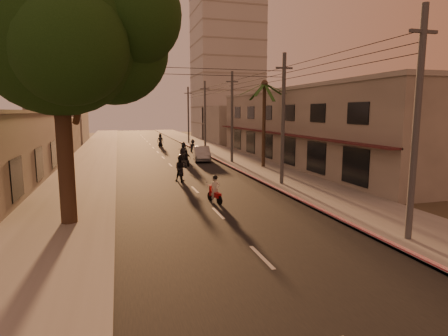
{
  "coord_description": "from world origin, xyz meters",
  "views": [
    {
      "loc": [
        -4.69,
        -15.74,
        5.09
      ],
      "look_at": [
        1.39,
        5.84,
        1.71
      ],
      "focal_mm": 30.0,
      "sensor_mm": 36.0,
      "label": 1
    }
  ],
  "objects_px": {
    "scooter_far_a": "(184,152)",
    "parked_car": "(202,154)",
    "scooter_far_b": "(193,147)",
    "scooter_far_c": "(160,141)",
    "palm_tree": "(264,88)",
    "scooter_mid_a": "(181,169)",
    "scooter_red": "(215,191)",
    "broadleaf_tree": "(68,32)",
    "scooter_mid_b": "(186,159)"
  },
  "relations": [
    {
      "from": "scooter_far_a",
      "to": "parked_car",
      "type": "relative_size",
      "value": 0.41
    },
    {
      "from": "scooter_far_b",
      "to": "scooter_far_c",
      "type": "bearing_deg",
      "value": 102.78
    },
    {
      "from": "palm_tree",
      "to": "parked_car",
      "type": "distance_m",
      "value": 10.0
    },
    {
      "from": "scooter_mid_a",
      "to": "scooter_far_c",
      "type": "distance_m",
      "value": 28.14
    },
    {
      "from": "palm_tree",
      "to": "scooter_red",
      "type": "relative_size",
      "value": 5.12
    },
    {
      "from": "scooter_mid_a",
      "to": "scooter_far_c",
      "type": "xyz_separation_m",
      "value": [
        1.52,
        28.1,
        -0.0
      ]
    },
    {
      "from": "palm_tree",
      "to": "parked_car",
      "type": "bearing_deg",
      "value": 124.99
    },
    {
      "from": "broadleaf_tree",
      "to": "scooter_mid_b",
      "type": "xyz_separation_m",
      "value": [
        7.96,
        16.73,
        -7.77
      ]
    },
    {
      "from": "scooter_far_b",
      "to": "scooter_far_c",
      "type": "height_order",
      "value": "scooter_far_c"
    },
    {
      "from": "palm_tree",
      "to": "scooter_mid_a",
      "type": "height_order",
      "value": "palm_tree"
    },
    {
      "from": "scooter_mid_a",
      "to": "scooter_far_c",
      "type": "height_order",
      "value": "scooter_mid_a"
    },
    {
      "from": "scooter_red",
      "to": "scooter_far_b",
      "type": "bearing_deg",
      "value": 67.65
    },
    {
      "from": "broadleaf_tree",
      "to": "palm_tree",
      "type": "distance_m",
      "value": 20.18
    },
    {
      "from": "scooter_mid_a",
      "to": "scooter_far_a",
      "type": "bearing_deg",
      "value": 86.12
    },
    {
      "from": "scooter_mid_a",
      "to": "parked_car",
      "type": "height_order",
      "value": "scooter_mid_a"
    },
    {
      "from": "palm_tree",
      "to": "scooter_far_c",
      "type": "distance_m",
      "value": 25.28
    },
    {
      "from": "scooter_red",
      "to": "palm_tree",
      "type": "bearing_deg",
      "value": 43.2
    },
    {
      "from": "broadleaf_tree",
      "to": "parked_car",
      "type": "height_order",
      "value": "broadleaf_tree"
    },
    {
      "from": "scooter_far_a",
      "to": "scooter_far_c",
      "type": "bearing_deg",
      "value": 78.2
    },
    {
      "from": "scooter_far_a",
      "to": "scooter_far_c",
      "type": "relative_size",
      "value": 0.98
    },
    {
      "from": "parked_car",
      "to": "broadleaf_tree",
      "type": "bearing_deg",
      "value": -109.01
    },
    {
      "from": "palm_tree",
      "to": "scooter_red",
      "type": "height_order",
      "value": "palm_tree"
    },
    {
      "from": "scooter_mid_b",
      "to": "scooter_far_c",
      "type": "xyz_separation_m",
      "value": [
        -0.19,
        20.65,
        0.18
      ]
    },
    {
      "from": "scooter_far_b",
      "to": "parked_car",
      "type": "distance_m",
      "value": 7.99
    },
    {
      "from": "scooter_far_a",
      "to": "scooter_far_c",
      "type": "height_order",
      "value": "scooter_far_c"
    },
    {
      "from": "scooter_far_c",
      "to": "scooter_red",
      "type": "bearing_deg",
      "value": -79.09
    },
    {
      "from": "scooter_mid_a",
      "to": "parked_car",
      "type": "relative_size",
      "value": 0.42
    },
    {
      "from": "parked_car",
      "to": "scooter_far_c",
      "type": "relative_size",
      "value": 2.41
    },
    {
      "from": "scooter_mid_a",
      "to": "scooter_red",
      "type": "bearing_deg",
      "value": -77.35
    },
    {
      "from": "scooter_mid_a",
      "to": "scooter_far_c",
      "type": "bearing_deg",
      "value": 93.59
    },
    {
      "from": "broadleaf_tree",
      "to": "scooter_far_c",
      "type": "relative_size",
      "value": 6.12
    },
    {
      "from": "scooter_red",
      "to": "scooter_far_b",
      "type": "distance_m",
      "value": 26.37
    },
    {
      "from": "broadleaf_tree",
      "to": "scooter_far_b",
      "type": "height_order",
      "value": "broadleaf_tree"
    },
    {
      "from": "scooter_mid_a",
      "to": "scooter_far_a",
      "type": "relative_size",
      "value": 1.03
    },
    {
      "from": "scooter_mid_b",
      "to": "broadleaf_tree",
      "type": "bearing_deg",
      "value": -125.14
    },
    {
      "from": "scooter_red",
      "to": "scooter_far_c",
      "type": "relative_size",
      "value": 0.81
    },
    {
      "from": "scooter_far_a",
      "to": "parked_car",
      "type": "distance_m",
      "value": 2.0
    },
    {
      "from": "palm_tree",
      "to": "scooter_far_b",
      "type": "relative_size",
      "value": 4.76
    },
    {
      "from": "scooter_far_b",
      "to": "parked_car",
      "type": "relative_size",
      "value": 0.36
    },
    {
      "from": "scooter_mid_b",
      "to": "scooter_far_b",
      "type": "distance_m",
      "value": 11.75
    },
    {
      "from": "scooter_red",
      "to": "scooter_far_a",
      "type": "xyz_separation_m",
      "value": [
        1.46,
        19.11,
        0.17
      ]
    },
    {
      "from": "scooter_red",
      "to": "parked_car",
      "type": "bearing_deg",
      "value": 65.96
    },
    {
      "from": "scooter_mid_a",
      "to": "scooter_far_b",
      "type": "relative_size",
      "value": 1.17
    },
    {
      "from": "scooter_red",
      "to": "parked_car",
      "type": "relative_size",
      "value": 0.34
    },
    {
      "from": "scooter_far_c",
      "to": "scooter_mid_a",
      "type": "bearing_deg",
      "value": -80.95
    },
    {
      "from": "broadleaf_tree",
      "to": "scooter_mid_b",
      "type": "relative_size",
      "value": 7.62
    },
    {
      "from": "scooter_far_a",
      "to": "parked_car",
      "type": "bearing_deg",
      "value": -44.15
    },
    {
      "from": "scooter_red",
      "to": "scooter_mid_a",
      "type": "relative_size",
      "value": 0.8
    },
    {
      "from": "scooter_far_a",
      "to": "palm_tree",
      "type": "bearing_deg",
      "value": -64.17
    },
    {
      "from": "palm_tree",
      "to": "scooter_far_c",
      "type": "height_order",
      "value": "palm_tree"
    }
  ]
}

